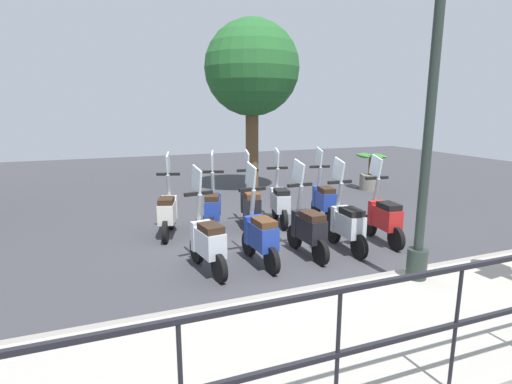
# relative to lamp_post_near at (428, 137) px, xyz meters

# --- Properties ---
(ground_plane) EXTENTS (28.00, 28.00, 0.00)m
(ground_plane) POSITION_rel_lamp_post_near_xyz_m (2.40, 0.78, -2.02)
(ground_plane) COLOR #38383D
(promenade_walkway) EXTENTS (2.20, 20.00, 0.15)m
(promenade_walkway) POSITION_rel_lamp_post_near_xyz_m (-0.75, 0.78, -1.94)
(promenade_walkway) COLOR #A39E93
(promenade_walkway) RESTS_ON ground_plane
(fence_railing) EXTENTS (0.04, 16.03, 1.07)m
(fence_railing) POSITION_rel_lamp_post_near_xyz_m (-1.80, 0.78, -1.13)
(fence_railing) COLOR black
(fence_railing) RESTS_ON promenade_walkway
(lamp_post_near) EXTENTS (0.26, 0.90, 4.22)m
(lamp_post_near) POSITION_rel_lamp_post_near_xyz_m (0.00, 0.00, 0.00)
(lamp_post_near) COLOR #232D28
(lamp_post_near) RESTS_ON promenade_walkway
(tree_distant) EXTENTS (2.57, 2.57, 4.70)m
(tree_distant) POSITION_rel_lamp_post_near_xyz_m (6.68, -0.17, 1.35)
(tree_distant) COLOR brown
(tree_distant) RESTS_ON ground_plane
(potted_palm) EXTENTS (1.06, 0.66, 1.05)m
(potted_palm) POSITION_rel_lamp_post_near_xyz_m (5.66, -3.45, -1.57)
(potted_palm) COLOR slate
(potted_palm) RESTS_ON ground_plane
(scooter_near_0) EXTENTS (1.23, 0.44, 1.54)m
(scooter_near_0) POSITION_rel_lamp_post_near_xyz_m (1.67, -0.78, -1.54)
(scooter_near_0) COLOR black
(scooter_near_0) RESTS_ON ground_plane
(scooter_near_1) EXTENTS (1.23, 0.44, 1.54)m
(scooter_near_1) POSITION_rel_lamp_post_near_xyz_m (1.56, 0.06, -1.54)
(scooter_near_1) COLOR black
(scooter_near_1) RESTS_ON ground_plane
(scooter_near_2) EXTENTS (1.23, 0.44, 1.54)m
(scooter_near_2) POSITION_rel_lamp_post_near_xyz_m (1.58, 0.79, -1.54)
(scooter_near_2) COLOR black
(scooter_near_2) RESTS_ON ground_plane
(scooter_near_3) EXTENTS (1.23, 0.44, 1.54)m
(scooter_near_3) POSITION_rel_lamp_post_near_xyz_m (1.53, 1.63, -1.54)
(scooter_near_3) COLOR black
(scooter_near_3) RESTS_ON ground_plane
(scooter_near_4) EXTENTS (1.23, 0.46, 1.54)m
(scooter_near_4) POSITION_rel_lamp_post_near_xyz_m (1.53, 2.45, -1.54)
(scooter_near_4) COLOR black
(scooter_near_4) RESTS_ON ground_plane
(scooter_far_0) EXTENTS (1.23, 0.46, 1.54)m
(scooter_far_0) POSITION_rel_lamp_post_near_xyz_m (3.25, -0.49, -1.54)
(scooter_far_0) COLOR black
(scooter_far_0) RESTS_ON ground_plane
(scooter_far_1) EXTENTS (1.22, 0.49, 1.54)m
(scooter_far_1) POSITION_rel_lamp_post_near_xyz_m (3.41, 0.44, -1.54)
(scooter_far_1) COLOR black
(scooter_far_1) RESTS_ON ground_plane
(scooter_far_2) EXTENTS (1.23, 0.46, 1.54)m
(scooter_far_2) POSITION_rel_lamp_post_near_xyz_m (3.33, 1.12, -1.54)
(scooter_far_2) COLOR black
(scooter_far_2) RESTS_ON ground_plane
(scooter_far_3) EXTENTS (1.20, 0.55, 1.54)m
(scooter_far_3) POSITION_rel_lamp_post_near_xyz_m (3.42, 1.87, -1.54)
(scooter_far_3) COLOR black
(scooter_far_3) RESTS_ON ground_plane
(scooter_far_4) EXTENTS (1.20, 0.54, 1.54)m
(scooter_far_4) POSITION_rel_lamp_post_near_xyz_m (3.44, 2.72, -1.54)
(scooter_far_4) COLOR black
(scooter_far_4) RESTS_ON ground_plane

